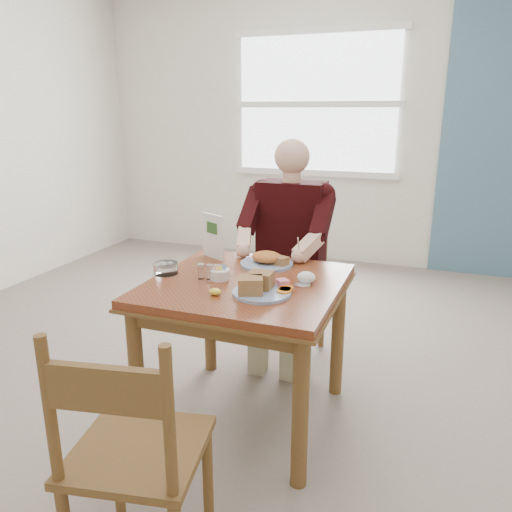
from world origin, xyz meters
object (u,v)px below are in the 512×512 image
at_px(table, 246,302).
at_px(far_plate, 268,260).
at_px(diner, 288,236).
at_px(near_plate, 260,287).
at_px(chair_near, 133,456).
at_px(chair_far, 291,282).

relative_size(table, far_plate, 2.52).
xyz_separation_m(diner, far_plate, (0.02, -0.43, -0.03)).
xyz_separation_m(near_plate, far_plate, (-0.10, 0.41, -0.00)).
bearing_deg(chair_near, diner, 89.91).
xyz_separation_m(table, near_plate, (0.12, -0.14, 0.14)).
xyz_separation_m(chair_far, far_plate, (0.02, -0.52, 0.30)).
bearing_deg(table, far_plate, 86.24).
distance_m(table, far_plate, 0.31).
distance_m(diner, near_plate, 0.86).
distance_m(near_plate, far_plate, 0.43).
relative_size(chair_near, near_plate, 2.93).
xyz_separation_m(chair_near, near_plate, (0.13, 0.85, 0.30)).
height_order(diner, far_plate, diner).
bearing_deg(chair_near, near_plate, 81.62).
bearing_deg(near_plate, diner, 98.22).
height_order(table, diner, diner).
bearing_deg(diner, far_plate, -87.64).
xyz_separation_m(table, chair_near, (-0.00, -0.99, -0.16)).
xyz_separation_m(chair_far, diner, (0.00, -0.09, 0.33)).
bearing_deg(near_plate, chair_near, -98.38).
distance_m(table, diner, 0.73).
bearing_deg(table, chair_near, -90.16).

